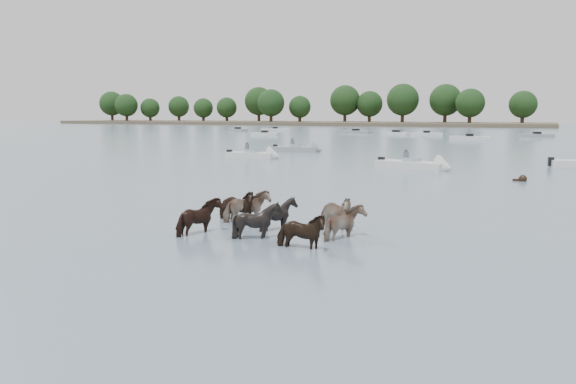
% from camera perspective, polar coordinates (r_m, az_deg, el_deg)
% --- Properties ---
extents(ground, '(400.00, 400.00, 0.00)m').
position_cam_1_polar(ground, '(15.77, -4.92, -5.10)').
color(ground, slate).
rests_on(ground, ground).
extents(shoreline, '(160.00, 30.00, 1.00)m').
position_cam_1_polar(shoreline, '(180.87, -0.66, 7.02)').
color(shoreline, '#4C4233').
rests_on(shoreline, ground).
extents(pony_herd, '(5.54, 3.86, 1.31)m').
position_cam_1_polar(pony_herd, '(17.02, -1.80, -2.71)').
color(pony_herd, black).
rests_on(pony_herd, ground).
extents(swimming_pony, '(0.72, 0.44, 0.44)m').
position_cam_1_polar(swimming_pony, '(32.22, 22.66, 1.20)').
color(swimming_pony, black).
rests_on(swimming_pony, ground).
extents(motorboat_a, '(4.62, 1.93, 1.92)m').
position_cam_1_polar(motorboat_a, '(44.82, -2.91, 3.72)').
color(motorboat_a, silver).
rests_on(motorboat_a, ground).
extents(motorboat_b, '(5.33, 3.02, 1.92)m').
position_cam_1_polar(motorboat_b, '(36.95, 13.47, 2.59)').
color(motorboat_b, silver).
rests_on(motorboat_b, ground).
extents(motorboat_f, '(4.81, 2.38, 1.92)m').
position_cam_1_polar(motorboat_f, '(52.60, 1.60, 4.35)').
color(motorboat_f, gray).
rests_on(motorboat_f, ground).
extents(distant_flotilla, '(102.08, 26.60, 0.93)m').
position_cam_1_polar(distant_flotilla, '(91.43, 19.17, 5.48)').
color(distant_flotilla, gray).
rests_on(distant_flotilla, ground).
extents(treeline, '(147.22, 20.39, 12.31)m').
position_cam_1_polar(treeline, '(180.25, 0.37, 9.00)').
color(treeline, '#382619').
rests_on(treeline, ground).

